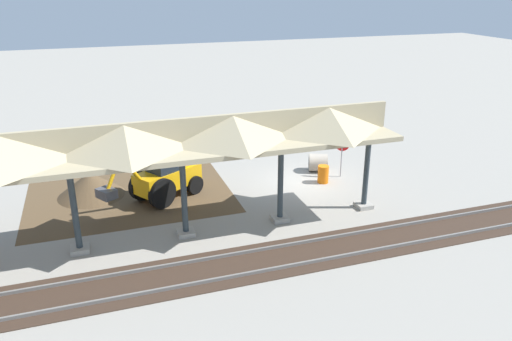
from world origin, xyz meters
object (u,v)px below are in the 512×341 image
object	(u,v)px
backhoe	(165,173)
traffic_barrel	(323,174)
stop_sign	(342,148)
concrete_pipe	(318,163)

from	to	relation	value
backhoe	traffic_barrel	xyz separation A→B (m)	(-7.90, 0.65, -0.81)
stop_sign	concrete_pipe	xyz separation A→B (m)	(0.80, -1.10, -1.08)
stop_sign	concrete_pipe	bearing A→B (deg)	-54.05
stop_sign	concrete_pipe	distance (m)	1.74
backhoe	traffic_barrel	bearing A→B (deg)	175.32
backhoe	concrete_pipe	size ratio (longest dim) A/B	3.97
traffic_barrel	concrete_pipe	bearing A→B (deg)	-105.94
backhoe	traffic_barrel	size ratio (longest dim) A/B	5.61
stop_sign	concrete_pipe	world-z (taller)	stop_sign
traffic_barrel	stop_sign	bearing A→B (deg)	-159.64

